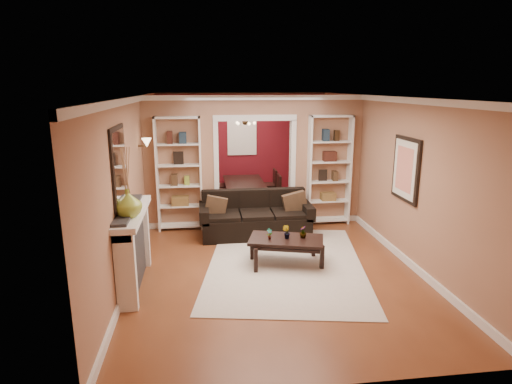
{
  "coord_description": "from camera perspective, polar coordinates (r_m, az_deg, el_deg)",
  "views": [
    {
      "loc": [
        -1.1,
        -7.5,
        2.87
      ],
      "look_at": [
        -0.23,
        -0.8,
        1.19
      ],
      "focal_mm": 30.0,
      "sensor_mm": 36.0,
      "label": 1
    }
  ],
  "objects": [
    {
      "name": "plant_left",
      "position": [
        6.96,
        1.81,
        -5.61
      ],
      "size": [
        0.11,
        0.09,
        0.18
      ],
      "primitive_type": "imported",
      "rotation": [
        0.0,
        0.0,
        0.33
      ],
      "color": "#336626",
      "rests_on": "coffee_table"
    },
    {
      "name": "partition_wall",
      "position": [
        8.9,
        -0.18,
        4.1
      ],
      "size": [
        4.5,
        0.15,
        2.7
      ],
      "primitive_type": "cube",
      "color": "#A57357",
      "rests_on": "floor"
    },
    {
      "name": "bookshelf_left",
      "position": [
        8.72,
        -10.21,
        2.33
      ],
      "size": [
        0.9,
        0.3,
        2.3
      ],
      "primitive_type": "cube",
      "color": "white",
      "rests_on": "floor"
    },
    {
      "name": "sofa",
      "position": [
        8.38,
        -0.04,
        -3.01
      ],
      "size": [
        2.19,
        0.94,
        0.86
      ],
      "primitive_type": "cube",
      "color": "black",
      "rests_on": "floor"
    },
    {
      "name": "plant_center",
      "position": [
        7.0,
        4.07,
        -5.36
      ],
      "size": [
        0.15,
        0.15,
        0.22
      ],
      "primitive_type": "imported",
      "rotation": [
        0.0,
        0.0,
        2.48
      ],
      "color": "#336626",
      "rests_on": "coffee_table"
    },
    {
      "name": "plant_right",
      "position": [
        7.06,
        6.29,
        -5.3
      ],
      "size": [
        0.14,
        0.14,
        0.2
      ],
      "primitive_type": "imported",
      "rotation": [
        0.0,
        0.0,
        4.41
      ],
      "color": "#336626",
      "rests_on": "coffee_table"
    },
    {
      "name": "red_back_panel",
      "position": [
        11.63,
        -1.89,
        6.26
      ],
      "size": [
        4.44,
        0.04,
        2.64
      ],
      "primitive_type": "cube",
      "color": "maroon",
      "rests_on": "floor"
    },
    {
      "name": "bookshelf_right",
      "position": [
        9.1,
        9.7,
        2.83
      ],
      "size": [
        0.9,
        0.3,
        2.3
      ],
      "primitive_type": "cube",
      "color": "white",
      "rests_on": "floor"
    },
    {
      "name": "dining_chair_ne",
      "position": [
        10.25,
        1.83,
        0.09
      ],
      "size": [
        0.49,
        0.49,
        0.84
      ],
      "primitive_type": "cube",
      "rotation": [
        0.0,
        0.0,
        -1.77
      ],
      "color": "black",
      "rests_on": "floor"
    },
    {
      "name": "pillow_left",
      "position": [
        8.25,
        -5.38,
        -1.99
      ],
      "size": [
        0.4,
        0.14,
        0.4
      ],
      "primitive_type": "cube",
      "rotation": [
        0.0,
        0.0,
        -0.06
      ],
      "color": "brown",
      "rests_on": "sofa"
    },
    {
      "name": "wall_sconce",
      "position": [
        8.19,
        -14.78,
        6.18
      ],
      "size": [
        0.18,
        0.18,
        0.22
      ],
      "primitive_type": "cube",
      "color": "#FFE0A5",
      "rests_on": "wall_left"
    },
    {
      "name": "dining_chair_sw",
      "position": [
        10.72,
        -4.49,
        0.8
      ],
      "size": [
        0.5,
        0.5,
        0.89
      ],
      "primitive_type": "cube",
      "rotation": [
        0.0,
        0.0,
        1.74
      ],
      "color": "black",
      "rests_on": "floor"
    },
    {
      "name": "mirror",
      "position": [
        6.2,
        -17.81,
        3.32
      ],
      "size": [
        0.03,
        0.95,
        1.1
      ],
      "primitive_type": "cube",
      "color": "silver",
      "rests_on": "wall_left"
    },
    {
      "name": "wall_left",
      "position": [
        7.74,
        -15.79,
        2.08
      ],
      "size": [
        0.0,
        8.0,
        8.0
      ],
      "primitive_type": "plane",
      "rotation": [
        1.57,
        0.0,
        1.57
      ],
      "color": "#A57357",
      "rests_on": "ground"
    },
    {
      "name": "floor",
      "position": [
        8.11,
        0.9,
        -6.8
      ],
      "size": [
        8.0,
        8.0,
        0.0
      ],
      "primitive_type": "plane",
      "color": "brown",
      "rests_on": "ground"
    },
    {
      "name": "dining_window",
      "position": [
        11.56,
        -1.88,
        7.37
      ],
      "size": [
        0.78,
        0.03,
        0.98
      ],
      "primitive_type": "cube",
      "color": "#8CA5CC",
      "rests_on": "wall_back"
    },
    {
      "name": "framed_art",
      "position": [
        7.41,
        19.29,
        2.89
      ],
      "size": [
        0.04,
        0.85,
        1.05
      ],
      "primitive_type": "cube",
      "color": "black",
      "rests_on": "wall_right"
    },
    {
      "name": "dining_chair_se",
      "position": [
        10.83,
        1.33,
        0.89
      ],
      "size": [
        0.54,
        0.54,
        0.86
      ],
      "primitive_type": "cube",
      "rotation": [
        0.0,
        0.0,
        -1.93
      ],
      "color": "black",
      "rests_on": "floor"
    },
    {
      "name": "dining_chair_nw",
      "position": [
        10.13,
        -4.32,
        0.05
      ],
      "size": [
        0.56,
        0.56,
        0.89
      ],
      "primitive_type": "cube",
      "rotation": [
        0.0,
        0.0,
        1.24
      ],
      "color": "black",
      "rests_on": "floor"
    },
    {
      "name": "fireplace",
      "position": [
        6.5,
        -15.79,
        -7.25
      ],
      "size": [
        0.32,
        1.7,
        1.16
      ],
      "primitive_type": "cube",
      "color": "white",
      "rests_on": "floor"
    },
    {
      "name": "wall_right",
      "position": [
        8.35,
        16.41,
        2.88
      ],
      "size": [
        0.0,
        8.0,
        8.0
      ],
      "primitive_type": "plane",
      "rotation": [
        1.57,
        0.0,
        -1.57
      ],
      "color": "#A57357",
      "rests_on": "ground"
    },
    {
      "name": "chandelier",
      "position": [
        10.3,
        -1.24,
        9.19
      ],
      "size": [
        0.5,
        0.5,
        0.3
      ],
      "primitive_type": "cube",
      "color": "#3D2D1B",
      "rests_on": "ceiling"
    },
    {
      "name": "wall_front",
      "position": [
        3.97,
        9.35,
        -8.77
      ],
      "size": [
        8.0,
        0.0,
        8.0
      ],
      "primitive_type": "plane",
      "rotation": [
        -1.57,
        0.0,
        0.0
      ],
      "color": "#A57357",
      "rests_on": "ground"
    },
    {
      "name": "coffee_table",
      "position": [
        7.12,
        4.02,
        -7.9
      ],
      "size": [
        1.32,
        0.95,
        0.45
      ],
      "primitive_type": "cube",
      "rotation": [
        0.0,
        0.0,
        -0.28
      ],
      "color": "black",
      "rests_on": "floor"
    },
    {
      "name": "vase",
      "position": [
        5.96,
        -16.7,
        -1.43
      ],
      "size": [
        0.46,
        0.46,
        0.38
      ],
      "primitive_type": "imported",
      "rotation": [
        0.0,
        0.0,
        0.31
      ],
      "color": "#8CA635",
      "rests_on": "fireplace"
    },
    {
      "name": "dining_table",
      "position": [
        10.5,
        -1.4,
        -0.23
      ],
      "size": [
        1.71,
        0.96,
        0.6
      ],
      "primitive_type": "imported",
      "rotation": [
        0.0,
        0.0,
        1.57
      ],
      "color": "black",
      "rests_on": "floor"
    },
    {
      "name": "wall_back",
      "position": [
        11.65,
        -1.91,
        6.43
      ],
      "size": [
        8.0,
        0.0,
        8.0
      ],
      "primitive_type": "plane",
      "rotation": [
        1.57,
        0.0,
        0.0
      ],
      "color": "#A57357",
      "rests_on": "ground"
    },
    {
      "name": "pillow_right",
      "position": [
        8.43,
        5.21,
        -1.43
      ],
      "size": [
        0.46,
        0.17,
        0.45
      ],
      "primitive_type": "cube",
      "rotation": [
        0.0,
        0.0,
        0.08
      ],
      "color": "brown",
      "rests_on": "sofa"
    },
    {
      "name": "area_rug",
      "position": [
        7.19,
        3.94,
        -9.57
      ],
      "size": [
        3.07,
        3.88,
        0.01
      ],
      "primitive_type": "cube",
      "rotation": [
        0.0,
        0.0,
        -0.18
      ],
      "color": "beige",
      "rests_on": "floor"
    },
    {
      "name": "ceiling",
      "position": [
        7.58,
        0.98,
        12.64
      ],
      "size": [
        8.0,
        8.0,
        0.0
      ],
      "primitive_type": "plane",
      "rotation": [
        3.14,
        0.0,
        0.0
      ],
      "color": "white",
      "rests_on": "ground"
    }
  ]
}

